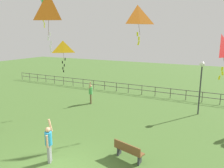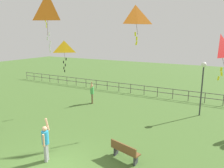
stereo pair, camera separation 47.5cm
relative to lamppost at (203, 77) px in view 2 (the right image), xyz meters
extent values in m
cylinder|color=#38383D|center=(0.00, 0.00, -1.10)|extent=(0.10, 0.10, 3.58)
sphere|color=white|center=(0.00, 0.00, 0.84)|extent=(0.36, 0.36, 0.36)
cube|color=brown|center=(-2.22, -7.89, -2.44)|extent=(1.55, 0.76, 0.06)
cube|color=brown|center=(-2.26, -8.06, -2.22)|extent=(1.47, 0.43, 0.36)
cube|color=#333338|center=(-2.80, -7.74, -2.67)|extent=(0.08, 0.36, 0.45)
cube|color=#333338|center=(-1.64, -8.04, -2.67)|extent=(0.08, 0.36, 0.45)
cylinder|color=#99999E|center=(-5.40, -9.72, -2.46)|extent=(0.15, 0.15, 0.87)
cylinder|color=#99999E|center=(-5.33, -9.87, -2.46)|extent=(0.15, 0.15, 0.87)
cylinder|color=#268CBF|center=(-5.36, -9.80, -1.71)|extent=(0.32, 0.32, 0.61)
sphere|color=tan|center=(-5.36, -9.80, -1.29)|extent=(0.23, 0.23, 0.23)
cylinder|color=tan|center=(-5.41, -9.58, -1.17)|extent=(0.22, 0.17, 0.59)
cylinder|color=tan|center=(-5.27, -9.99, -1.75)|extent=(0.10, 0.10, 0.58)
cylinder|color=brown|center=(-8.46, -1.47, -2.47)|extent=(0.14, 0.14, 0.84)
cylinder|color=brown|center=(-8.55, -1.34, -2.47)|extent=(0.14, 0.14, 0.84)
cylinder|color=#4CB259|center=(-8.50, -1.41, -1.75)|extent=(0.31, 0.31, 0.60)
sphere|color=tan|center=(-8.50, -1.41, -1.33)|extent=(0.23, 0.23, 0.23)
cylinder|color=tan|center=(-8.43, -1.61, -1.22)|extent=(0.22, 0.19, 0.57)
cylinder|color=tan|center=(-8.62, -1.24, -1.78)|extent=(0.09, 0.09, 0.57)
cylinder|color=#4C381E|center=(-11.38, -3.28, 4.97)|extent=(0.15, 0.63, 1.12)
cube|color=yellow|center=(-11.37, -3.28, 4.40)|extent=(0.08, 0.05, 0.20)
cube|color=yellow|center=(-11.47, -3.32, 4.18)|extent=(0.10, 0.01, 0.20)
cube|color=yellow|center=(-11.48, -3.33, 3.96)|extent=(0.12, 0.02, 0.21)
cube|color=yellow|center=(-11.42, -3.30, 3.74)|extent=(0.09, 0.04, 0.20)
cube|color=yellow|center=(-11.44, -3.31, 3.52)|extent=(0.10, 0.01, 0.21)
pyramid|color=orange|center=(-2.69, -6.00, 3.79)|extent=(0.99, 1.07, 0.93)
cylinder|color=#4C381E|center=(-2.57, -6.10, 3.33)|extent=(0.27, 0.23, 0.94)
cube|color=yellow|center=(-2.61, -6.12, 2.88)|extent=(0.09, 0.03, 0.20)
cube|color=yellow|center=(-2.54, -6.09, 2.66)|extent=(0.08, 0.02, 0.20)
cube|color=yellow|center=(-2.55, -6.09, 2.44)|extent=(0.12, 0.05, 0.21)
pyramid|color=orange|center=(-7.24, -7.23, 4.32)|extent=(1.15, 0.82, 1.50)
cylinder|color=#4C381E|center=(-7.16, -7.40, 3.57)|extent=(0.18, 0.37, 1.50)
cube|color=white|center=(-7.12, -7.38, 2.88)|extent=(0.10, 0.02, 0.20)
cube|color=white|center=(-7.22, -7.44, 2.66)|extent=(0.09, 0.03, 0.20)
cube|color=white|center=(-7.09, -7.37, 2.44)|extent=(0.09, 0.04, 0.20)
cube|color=white|center=(-7.15, -7.40, 2.22)|extent=(0.09, 0.02, 0.20)
cube|color=white|center=(-7.12, -7.39, 2.00)|extent=(0.08, 0.04, 0.20)
pyramid|color=red|center=(1.09, -4.57, 2.31)|extent=(0.94, 1.11, 1.10)
cylinder|color=#4C381E|center=(1.28, -4.70, 1.76)|extent=(0.42, 0.27, 1.10)
cube|color=yellow|center=(1.29, -4.70, 1.23)|extent=(0.09, 0.03, 0.20)
cube|color=yellow|center=(1.32, -4.68, 1.01)|extent=(0.11, 0.04, 0.21)
cube|color=yellow|center=(1.21, -4.74, 0.79)|extent=(0.11, 0.02, 0.21)
pyramid|color=yellow|center=(-9.20, -3.88, 2.00)|extent=(1.16, 1.09, 0.87)
cylinder|color=#4C381E|center=(-9.06, -4.03, 1.57)|extent=(0.30, 0.33, 0.87)
cube|color=black|center=(-8.97, -3.99, 1.14)|extent=(0.10, 0.03, 0.20)
cube|color=black|center=(-9.15, -4.08, 0.92)|extent=(0.10, 0.04, 0.21)
cube|color=black|center=(-9.04, -4.02, 0.70)|extent=(0.09, 0.05, 0.20)
cube|color=black|center=(-9.15, -4.07, 0.48)|extent=(0.09, 0.05, 0.20)
cube|color=black|center=(-9.11, -4.05, 0.26)|extent=(0.11, 0.04, 0.21)
cylinder|color=#4C4742|center=(-22.38, 3.35, -2.42)|extent=(0.06, 0.06, 0.95)
cylinder|color=#4C4742|center=(-20.98, 3.35, -2.42)|extent=(0.06, 0.06, 0.95)
cylinder|color=#4C4742|center=(-19.57, 3.35, -2.42)|extent=(0.06, 0.06, 0.95)
cylinder|color=#4C4742|center=(-18.17, 3.35, -2.42)|extent=(0.06, 0.06, 0.95)
cylinder|color=#4C4742|center=(-16.77, 3.35, -2.42)|extent=(0.06, 0.06, 0.95)
cylinder|color=#4C4742|center=(-15.38, 3.35, -2.42)|extent=(0.06, 0.06, 0.95)
cylinder|color=#4C4742|center=(-14.00, 3.35, -2.42)|extent=(0.06, 0.06, 0.95)
cylinder|color=#4C4742|center=(-12.58, 3.35, -2.42)|extent=(0.06, 0.06, 0.95)
cylinder|color=#4C4742|center=(-11.19, 3.35, -2.42)|extent=(0.06, 0.06, 0.95)
cylinder|color=#4C4742|center=(-9.79, 3.35, -2.42)|extent=(0.06, 0.06, 0.95)
cylinder|color=#4C4742|center=(-8.38, 3.35, -2.42)|extent=(0.06, 0.06, 0.95)
cylinder|color=#4C4742|center=(-7.03, 3.35, -2.42)|extent=(0.06, 0.06, 0.95)
cylinder|color=#4C4742|center=(-5.58, 3.35, -2.42)|extent=(0.06, 0.06, 0.95)
cylinder|color=#4C4742|center=(-4.24, 3.35, -2.42)|extent=(0.06, 0.06, 0.95)
cylinder|color=#4C4742|center=(-2.78, 3.35, -2.42)|extent=(0.06, 0.06, 0.95)
cylinder|color=#4C4742|center=(-1.40, 3.35, -2.42)|extent=(0.06, 0.06, 0.95)
cylinder|color=#4C4742|center=(-0.03, 3.35, -2.42)|extent=(0.06, 0.06, 0.95)
cylinder|color=#4C4742|center=(1.40, 3.35, -2.42)|extent=(0.06, 0.06, 0.95)
cube|color=#4C4742|center=(-4.38, 3.35, -1.98)|extent=(36.00, 0.05, 0.05)
cube|color=#4C4742|center=(-4.38, 3.35, -2.42)|extent=(36.00, 0.05, 0.05)
camera|label=1|loc=(1.30, -16.50, 2.79)|focal=34.86mm
camera|label=2|loc=(1.72, -16.28, 2.79)|focal=34.86mm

